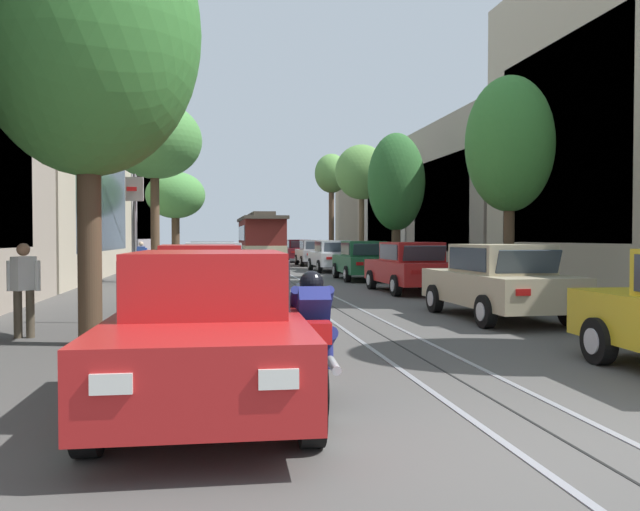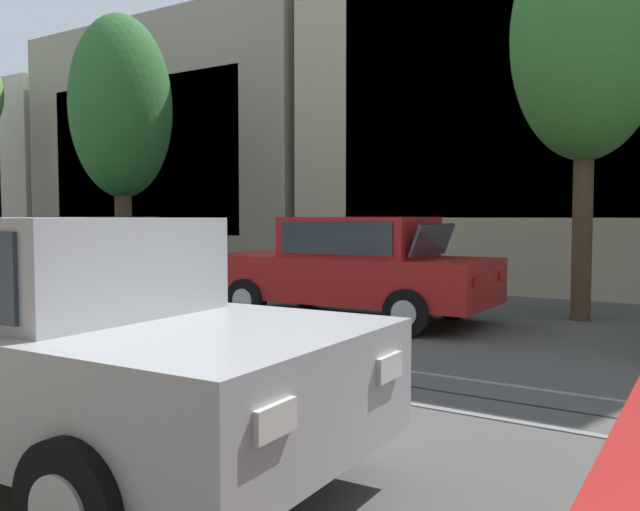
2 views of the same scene
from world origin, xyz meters
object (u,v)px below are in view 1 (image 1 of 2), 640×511
object	(u,v)px
parked_car_green_fourth_right	(363,260)
street_tree_kerb_right_far	(331,176)
parked_car_silver_mid_left	(213,271)
parked_car_white_fifth_right	(332,256)
street_tree_kerb_right_second	(510,145)
parked_car_red_second_left	(199,285)
parked_car_beige_second_right	(498,281)
parked_car_red_near_left	(208,329)
street_tree_kerb_left_second	(154,141)
pedestrian_on_left_pavement	(141,256)
street_tree_kerb_right_mid	(396,183)
street_tree_kerb_right_fourth	(362,173)
street_sign_post	(135,232)
parked_car_maroon_far_right	(299,251)
pedestrian_on_right_pavement	(24,285)
parked_car_grey_fourth_left	(212,263)
cable_car_trolley	(261,239)
parked_car_red_mid_right	(410,267)
parked_car_silver_sixth_right	(314,253)
street_tree_kerb_left_near	(87,32)
street_tree_kerb_left_mid	(175,196)

from	to	relation	value
parked_car_green_fourth_right	street_tree_kerb_right_far	bearing A→B (deg)	83.75
parked_car_silver_mid_left	parked_car_white_fifth_right	bearing A→B (deg)	66.79
parked_car_green_fourth_right	street_tree_kerb_right_second	distance (m)	9.77
parked_car_red_second_left	parked_car_beige_second_right	distance (m)	6.21
parked_car_red_near_left	street_tree_kerb_left_second	xyz separation A→B (m)	(-2.19, 18.96, 4.63)
parked_car_beige_second_right	pedestrian_on_left_pavement	bearing A→B (deg)	117.53
parked_car_red_second_left	street_tree_kerb_right_mid	distance (m)	16.34
parked_car_white_fifth_right	street_tree_kerb_right_fourth	world-z (taller)	street_tree_kerb_right_fourth
parked_car_white_fifth_right	street_tree_kerb_left_second	size ratio (longest dim) A/B	0.63
street_sign_post	parked_car_white_fifth_right	bearing A→B (deg)	68.40
parked_car_silver_mid_left	street_tree_kerb_left_second	distance (m)	8.90
street_tree_kerb_right_mid	pedestrian_on_left_pavement	xyz separation A→B (m)	(-10.95, 3.99, -3.17)
street_tree_kerb_left_second	pedestrian_on_left_pavement	world-z (taller)	street_tree_kerb_left_second
parked_car_maroon_far_right	street_sign_post	xyz separation A→B (m)	(-7.41, -31.70, 1.04)
pedestrian_on_right_pavement	street_tree_kerb_right_far	bearing A→B (deg)	70.69
parked_car_red_second_left	parked_car_grey_fourth_left	distance (m)	10.95
parked_car_grey_fourth_left	parked_car_green_fourth_right	xyz separation A→B (m)	(6.04, 1.93, 0.00)
parked_car_silver_mid_left	cable_car_trolley	world-z (taller)	cable_car_trolley
parked_car_silver_mid_left	parked_car_red_near_left	bearing A→B (deg)	-90.07
parked_car_beige_second_right	parked_car_red_mid_right	size ratio (longest dim) A/B	1.00
parked_car_red_mid_right	parked_car_silver_sixth_right	xyz separation A→B (m)	(-0.07, 19.58, 0.00)
parked_car_silver_sixth_right	street_tree_kerb_right_second	distance (m)	22.85
parked_car_red_near_left	parked_car_grey_fourth_left	distance (m)	17.01
parked_car_grey_fourth_left	parked_car_red_mid_right	size ratio (longest dim) A/B	1.00
parked_car_silver_mid_left	street_tree_kerb_left_second	xyz separation A→B (m)	(-2.20, 7.28, 4.63)
parked_car_red_near_left	parked_car_grey_fourth_left	bearing A→B (deg)	90.11
pedestrian_on_right_pavement	street_tree_kerb_right_second	bearing A→B (deg)	23.71
street_tree_kerb_left_near	parked_car_red_mid_right	bearing A→B (deg)	47.44
street_tree_kerb_left_second	parked_car_beige_second_right	bearing A→B (deg)	-57.31
parked_car_maroon_far_right	pedestrian_on_left_pavement	size ratio (longest dim) A/B	2.85
parked_car_green_fourth_right	parked_car_maroon_far_right	distance (m)	19.46
parked_car_green_fourth_right	cable_car_trolley	xyz separation A→B (m)	(-3.03, 15.52, 0.86)
parked_car_silver_mid_left	parked_car_grey_fourth_left	distance (m)	5.33
parked_car_silver_mid_left	pedestrian_on_left_pavement	distance (m)	12.71
parked_car_green_fourth_right	street_tree_kerb_left_mid	distance (m)	16.16
street_tree_kerb_right_second	parked_car_green_fourth_right	bearing A→B (deg)	102.82
parked_car_white_fifth_right	pedestrian_on_right_pavement	xyz separation A→B (m)	(-9.11, -20.42, 0.12)
street_tree_kerb_right_mid	street_tree_kerb_right_far	size ratio (longest dim) A/B	0.83
parked_car_grey_fourth_left	street_tree_kerb_left_mid	size ratio (longest dim) A/B	0.79
street_tree_kerb_left_mid	street_tree_kerb_right_fourth	size ratio (longest dim) A/B	0.83
parked_car_maroon_far_right	street_tree_kerb_right_second	size ratio (longest dim) A/B	0.72
parked_car_silver_mid_left	parked_car_beige_second_right	bearing A→B (deg)	-42.39
parked_car_red_mid_right	pedestrian_on_left_pavement	xyz separation A→B (m)	(-9.40, 11.01, 0.07)
parked_car_silver_mid_left	parked_car_maroon_far_right	distance (m)	27.36
parked_car_silver_sixth_right	parked_car_red_near_left	bearing A→B (deg)	-100.58
street_tree_kerb_right_mid	street_tree_kerb_right_fourth	distance (m)	7.73
street_sign_post	parked_car_red_second_left	bearing A→B (deg)	-26.94
parked_car_red_second_left	pedestrian_on_left_pavement	distance (m)	18.17
street_tree_kerb_left_mid	pedestrian_on_left_pavement	bearing A→B (deg)	-97.15
parked_car_red_near_left	street_sign_post	xyz separation A→B (m)	(-1.50, 6.70, 1.04)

